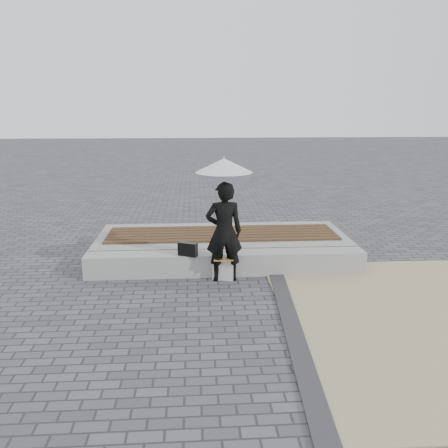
# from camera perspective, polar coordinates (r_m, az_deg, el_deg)

# --- Properties ---
(ground) EXTENTS (80.00, 80.00, 0.00)m
(ground) POSITION_cam_1_polar(r_m,az_deg,el_deg) (7.08, 1.20, -10.40)
(ground) COLOR #4F4F54
(ground) RESTS_ON ground
(edging_band) EXTENTS (0.61, 5.20, 0.04)m
(edging_band) POSITION_cam_1_polar(r_m,az_deg,el_deg) (6.73, 8.09, -11.74)
(edging_band) COLOR #313235
(edging_band) RESTS_ON ground
(seating_ledge) EXTENTS (5.00, 0.45, 0.40)m
(seating_ledge) POSITION_cam_1_polar(r_m,az_deg,el_deg) (8.49, 0.28, -4.71)
(seating_ledge) COLOR gray
(seating_ledge) RESTS_ON ground
(timber_platform) EXTENTS (5.00, 2.00, 0.40)m
(timber_platform) POSITION_cam_1_polar(r_m,az_deg,el_deg) (9.63, -0.22, -2.42)
(timber_platform) COLOR gray
(timber_platform) RESTS_ON ground
(timber_decking) EXTENTS (4.60, 1.20, 0.04)m
(timber_decking) POSITION_cam_1_polar(r_m,az_deg,el_deg) (9.57, -0.22, -1.16)
(timber_decking) COLOR brown
(timber_decking) RESTS_ON timber_platform
(woman) EXTENTS (0.66, 0.46, 1.73)m
(woman) POSITION_cam_1_polar(r_m,az_deg,el_deg) (7.99, -0.00, -0.95)
(woman) COLOR black
(woman) RESTS_ON ground
(parasol) EXTENTS (0.95, 0.95, 1.21)m
(parasol) POSITION_cam_1_polar(r_m,az_deg,el_deg) (7.77, -0.00, 7.11)
(parasol) COLOR #B8B7BD
(parasol) RESTS_ON ground
(handbag) EXTENTS (0.36, 0.25, 0.24)m
(handbag) POSITION_cam_1_polar(r_m,az_deg,el_deg) (8.22, -4.41, -3.06)
(handbag) COLOR black
(handbag) RESTS_ON seating_ledge
(canvas_tote) EXTENTS (0.39, 0.24, 0.39)m
(canvas_tote) POSITION_cam_1_polar(r_m,az_deg,el_deg) (8.20, -0.10, -5.44)
(canvas_tote) COLOR beige
(canvas_tote) RESTS_ON ground
(magazine) EXTENTS (0.33, 0.24, 0.01)m
(magazine) POSITION_cam_1_polar(r_m,az_deg,el_deg) (8.09, -0.08, -4.22)
(magazine) COLOR #DF5842
(magazine) RESTS_ON canvas_tote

